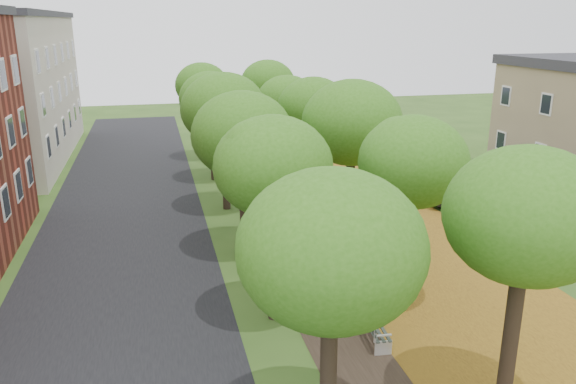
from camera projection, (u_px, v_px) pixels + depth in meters
street_asphalt at (123, 237)px, 26.37m from camera, size 8.00×70.00×0.01m
footpath at (279, 224)px, 28.06m from camera, size 3.20×70.00×0.01m
leaf_verge at (372, 216)px, 29.19m from camera, size 7.50×70.00×0.01m
parking_lot at (505, 199)px, 32.04m from camera, size 9.00×16.00×0.01m
tree_row_west at (232, 125)px, 26.08m from camera, size 4.06×34.06×6.84m
tree_row_east at (331, 121)px, 27.17m from camera, size 4.06×34.06×6.84m
bench at (373, 327)px, 17.73m from camera, size 0.72×1.94×0.90m
car_silver at (540, 227)px, 25.47m from camera, size 4.79×2.85×1.53m
car_red at (509, 214)px, 27.62m from camera, size 3.94×1.75×1.26m
car_grey at (473, 193)px, 30.72m from camera, size 5.11×2.47×1.43m
car_white at (449, 182)px, 33.15m from camera, size 4.92×3.59×1.24m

